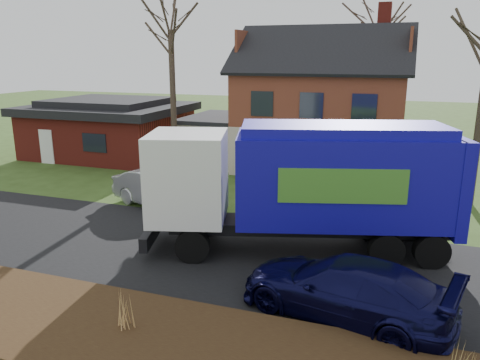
% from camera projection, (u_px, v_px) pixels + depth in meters
% --- Properties ---
extents(ground, '(120.00, 120.00, 0.00)m').
position_uv_depth(ground, '(192.00, 251.00, 15.95)').
color(ground, '#2F4717').
rests_on(ground, ground).
extents(road, '(80.00, 7.00, 0.02)m').
position_uv_depth(road, '(192.00, 250.00, 15.95)').
color(road, black).
rests_on(road, ground).
extents(mulch_verge, '(80.00, 3.50, 0.30)m').
position_uv_depth(mulch_verge, '(98.00, 330.00, 11.08)').
color(mulch_verge, black).
rests_on(mulch_verge, ground).
extents(main_house, '(12.95, 8.95, 9.26)m').
position_uv_depth(main_house, '(315.00, 98.00, 27.13)').
color(main_house, beige).
rests_on(main_house, ground).
extents(ranch_house, '(9.80, 8.20, 3.70)m').
position_uv_depth(ranch_house, '(110.00, 127.00, 31.15)').
color(ranch_house, maroon).
rests_on(ranch_house, ground).
extents(garbage_truck, '(10.47, 5.40, 4.34)m').
position_uv_depth(garbage_truck, '(308.00, 180.00, 15.32)').
color(garbage_truck, black).
rests_on(garbage_truck, ground).
extents(silver_sedan, '(5.32, 3.37, 1.66)m').
position_uv_depth(silver_sedan, '(163.00, 189.00, 20.32)').
color(silver_sedan, '#ACAFB4').
rests_on(silver_sedan, ground).
extents(navy_wagon, '(5.76, 3.44, 1.56)m').
position_uv_depth(navy_wagon, '(345.00, 288.00, 11.75)').
color(navy_wagon, '#0B0B32').
rests_on(navy_wagon, ground).
extents(tree_front_west, '(3.62, 3.62, 10.77)m').
position_uv_depth(tree_front_west, '(170.00, 8.00, 24.73)').
color(tree_front_west, '#403226').
rests_on(tree_front_west, ground).
extents(tree_back, '(3.56, 3.56, 11.29)m').
position_uv_depth(tree_back, '(378.00, 10.00, 31.20)').
color(tree_back, '#3B2B23').
rests_on(tree_back, ground).
extents(grass_clump_mid, '(0.33, 0.27, 0.92)m').
position_uv_depth(grass_clump_mid, '(126.00, 310.00, 10.80)').
color(grass_clump_mid, tan).
rests_on(grass_clump_mid, mulch_verge).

